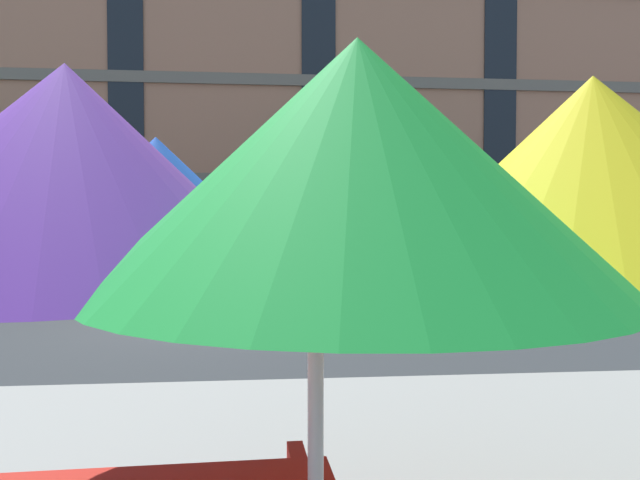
# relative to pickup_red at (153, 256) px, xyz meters

# --- Properties ---
(ground_plane) EXTENTS (120.00, 120.00, 0.00)m
(ground_plane) POSITION_rel_pickup_red_xyz_m (1.39, -3.70, -1.03)
(ground_plane) COLOR #2D3033
(sidewalk_far) EXTENTS (56.00, 3.60, 0.12)m
(sidewalk_far) POSITION_rel_pickup_red_xyz_m (1.39, 3.10, -0.97)
(sidewalk_far) COLOR #B2ADA3
(sidewalk_far) RESTS_ON ground
(apartment_building) EXTENTS (36.65, 12.08, 12.80)m
(apartment_building) POSITION_rel_pickup_red_xyz_m (1.39, 11.29, 5.37)
(apartment_building) COLOR #A87056
(apartment_building) RESTS_ON ground
(pickup_red) EXTENTS (5.10, 2.12, 2.20)m
(pickup_red) POSITION_rel_pickup_red_xyz_m (0.00, 0.00, 0.00)
(pickup_red) COLOR #B21E19
(pickup_red) RESTS_ON ground
(sedan_green) EXTENTS (4.40, 1.98, 1.78)m
(sedan_green) POSITION_rel_pickup_red_xyz_m (6.76, -0.00, -0.08)
(sedan_green) COLOR #195933
(sedan_green) RESTS_ON ground
(street_tree_middle) EXTENTS (2.86, 2.88, 4.66)m
(street_tree_middle) POSITION_rel_pickup_red_xyz_m (5.14, 2.71, 2.08)
(street_tree_middle) COLOR #4C3823
(street_tree_middle) RESTS_ON ground
(patio_umbrella) EXTENTS (3.08, 3.08, 2.33)m
(patio_umbrella) POSITION_rel_pickup_red_xyz_m (2.70, -12.70, 0.96)
(patio_umbrella) COLOR silver
(patio_umbrella) RESTS_ON ground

